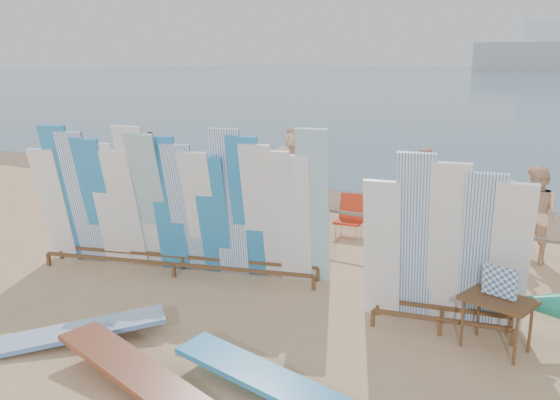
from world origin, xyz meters
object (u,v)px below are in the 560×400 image
Objects in this scene: beachgoer_6 at (508,219)px; beachgoer_4 at (271,193)px; stroller at (439,229)px; side_surfboard_rack at (446,252)px; flat_board_e at (67,343)px; beachgoer_11 at (293,160)px; beachgoer_3 at (283,177)px; flat_board_d at (276,395)px; beachgoer_7 at (426,184)px; main_surfboard_rack at (176,208)px; beachgoer_0 at (226,175)px; beach_chair_right at (426,237)px; beachgoer_8 at (536,215)px; beach_chair_left at (349,224)px; flat_board_c at (142,390)px; vendor_table at (496,322)px; beachgoer_extra_1 at (151,156)px; beachgoer_5 at (408,193)px.

beachgoer_4 is at bearing -156.00° from beachgoer_6.
side_surfboard_rack is at bearing -68.65° from stroller.
flat_board_e is 2.59× the size of stroller.
beachgoer_11 is (-1.82, 9.94, 0.94)m from flat_board_e.
beachgoer_4 is 2.01m from beachgoer_3.
stroller is at bearing 3.13° from flat_board_d.
beachgoer_7 reaches higher than beachgoer_4.
beachgoer_7 is 1.11× the size of beachgoer_3.
main_surfboard_rack is 4.83m from beachgoer_0.
side_surfboard_rack reaches higher than flat_board_e.
beachgoer_4 is (-3.84, -0.30, 0.38)m from stroller.
beachgoer_3 reaches higher than beach_chair_right.
beachgoer_8 is 1.04× the size of beachgoer_0.
beach_chair_left reaches higher than beach_chair_right.
beachgoer_3 is 0.88× the size of beachgoer_0.
beachgoer_8 reaches higher than beach_chair_right.
stroller is at bearing 94.85° from side_surfboard_rack.
beach_chair_right is (1.38, 6.98, 0.24)m from flat_board_c.
beachgoer_4 is 0.86× the size of beachgoer_8.
flat_board_d is at bearing -54.05° from flat_board_c.
beachgoer_4 is (1.34, -3.55, -0.14)m from beachgoer_11.
beachgoer_0 is (-5.49, 0.72, 0.66)m from beach_chair_right.
beachgoer_4 is (-0.47, 6.39, 0.80)m from flat_board_e.
flat_board_d is 1.43× the size of beachgoer_11.
main_surfboard_rack is 2.90× the size of beachgoer_11.
beachgoer_11 is 1.01× the size of beachgoer_8.
vendor_table is at bearing -63.08° from beachgoer_6.
beachgoer_11 is 3.80m from beachgoer_4.
beach_chair_left is (1.40, 6.62, 0.27)m from flat_board_e.
beachgoer_extra_1 is (-6.13, 2.80, -0.02)m from beachgoer_4.
beachgoer_6 is at bearing 112.39° from vendor_table.
beachgoer_7 is (-0.74, 8.49, 0.88)m from flat_board_d.
side_surfboard_rack reaches higher than beachgoer_11.
beachgoer_0 is at bearing -71.64° from beachgoer_11.
beach_chair_left is at bearing -157.33° from beachgoer_6.
beachgoer_6 is (1.46, 6.51, 0.78)m from flat_board_d.
beachgoer_0 is at bearing 98.12° from main_surfboard_rack.
flat_board_d is 1.71× the size of beachgoer_3.
beachgoer_8 is (5.62, 0.41, 0.13)m from beachgoer_4.
beachgoer_extra_1 is at bearing 160.05° from beach_chair_right.
beachgoer_4 reaches higher than beachgoer_3.
beachgoer_6 reaches higher than beachgoer_5.
vendor_table is 0.68× the size of beachgoer_7.
beachgoer_8 is (1.96, 6.50, 0.94)m from flat_board_d.
flat_board_c is 10.97m from beachgoer_11.
beachgoer_4 is at bearing -144.03° from beachgoer_8.
vendor_table reaches higher than beach_chair_left.
beachgoer_8 is 0.53m from beachgoer_6.
beachgoer_3 is at bearing 166.54° from stroller.
beachgoer_11 is at bearing 81.83° from beachgoer_4.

